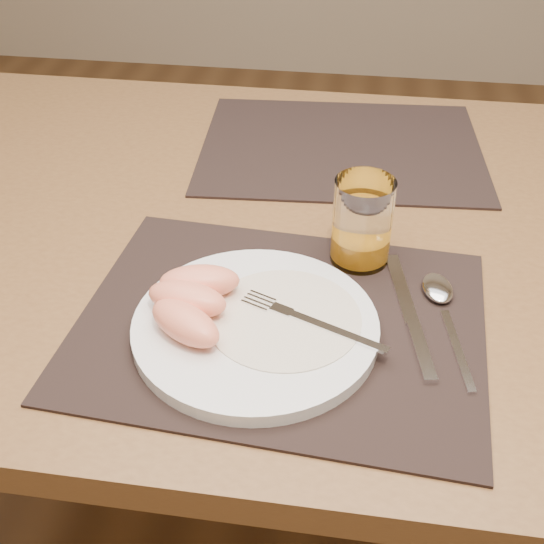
{
  "coord_description": "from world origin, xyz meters",
  "views": [
    {
      "loc": [
        0.07,
        -0.79,
        1.26
      ],
      "look_at": [
        -0.03,
        -0.15,
        0.77
      ],
      "focal_mm": 45.0,
      "sensor_mm": 36.0,
      "label": 1
    }
  ],
  "objects_px": {
    "table": "(308,268)",
    "knife": "(412,323)",
    "fork": "(301,318)",
    "juice_glass": "(362,226)",
    "plate": "(256,327)",
    "spoon": "(440,296)",
    "placemat_near": "(281,322)",
    "placemat_far": "(341,147)"
  },
  "relations": [
    {
      "from": "placemat_far",
      "to": "spoon",
      "type": "distance_m",
      "value": 0.4
    },
    {
      "from": "placemat_far",
      "to": "spoon",
      "type": "relative_size",
      "value": 2.34
    },
    {
      "from": "placemat_near",
      "to": "plate",
      "type": "height_order",
      "value": "plate"
    },
    {
      "from": "plate",
      "to": "spoon",
      "type": "xyz_separation_m",
      "value": [
        0.2,
        0.09,
        -0.0
      ]
    },
    {
      "from": "table",
      "to": "knife",
      "type": "height_order",
      "value": "knife"
    },
    {
      "from": "placemat_near",
      "to": "fork",
      "type": "relative_size",
      "value": 2.68
    },
    {
      "from": "table",
      "to": "spoon",
      "type": "xyz_separation_m",
      "value": [
        0.17,
        -0.16,
        0.09
      ]
    },
    {
      "from": "spoon",
      "to": "knife",
      "type": "bearing_deg",
      "value": -123.51
    },
    {
      "from": "table",
      "to": "plate",
      "type": "height_order",
      "value": "plate"
    },
    {
      "from": "plate",
      "to": "fork",
      "type": "distance_m",
      "value": 0.05
    },
    {
      "from": "placemat_far",
      "to": "knife",
      "type": "distance_m",
      "value": 0.44
    },
    {
      "from": "fork",
      "to": "knife",
      "type": "height_order",
      "value": "fork"
    },
    {
      "from": "fork",
      "to": "juice_glass",
      "type": "bearing_deg",
      "value": 68.24
    },
    {
      "from": "table",
      "to": "spoon",
      "type": "distance_m",
      "value": 0.25
    },
    {
      "from": "table",
      "to": "fork",
      "type": "relative_size",
      "value": 8.35
    },
    {
      "from": "spoon",
      "to": "juice_glass",
      "type": "xyz_separation_m",
      "value": [
        -0.1,
        0.07,
        0.04
      ]
    },
    {
      "from": "placemat_near",
      "to": "juice_glass",
      "type": "height_order",
      "value": "juice_glass"
    },
    {
      "from": "placemat_near",
      "to": "juice_glass",
      "type": "distance_m",
      "value": 0.16
    },
    {
      "from": "placemat_near",
      "to": "placemat_far",
      "type": "height_order",
      "value": "same"
    },
    {
      "from": "placemat_near",
      "to": "fork",
      "type": "height_order",
      "value": "fork"
    },
    {
      "from": "placemat_far",
      "to": "knife",
      "type": "bearing_deg",
      "value": -75.76
    },
    {
      "from": "plate",
      "to": "fork",
      "type": "bearing_deg",
      "value": 12.64
    },
    {
      "from": "placemat_near",
      "to": "knife",
      "type": "relative_size",
      "value": 2.06
    },
    {
      "from": "table",
      "to": "juice_glass",
      "type": "bearing_deg",
      "value": -50.69
    },
    {
      "from": "placemat_near",
      "to": "placemat_far",
      "type": "relative_size",
      "value": 1.0
    },
    {
      "from": "juice_glass",
      "to": "fork",
      "type": "bearing_deg",
      "value": -111.76
    },
    {
      "from": "placemat_far",
      "to": "knife",
      "type": "xyz_separation_m",
      "value": [
        0.11,
        -0.43,
        0.0
      ]
    },
    {
      "from": "table",
      "to": "placemat_near",
      "type": "height_order",
      "value": "placemat_near"
    },
    {
      "from": "placemat_far",
      "to": "fork",
      "type": "distance_m",
      "value": 0.45
    },
    {
      "from": "placemat_far",
      "to": "juice_glass",
      "type": "relative_size",
      "value": 4.06
    },
    {
      "from": "table",
      "to": "placemat_far",
      "type": "xyz_separation_m",
      "value": [
        0.03,
        0.22,
        0.09
      ]
    },
    {
      "from": "juice_glass",
      "to": "spoon",
      "type": "bearing_deg",
      "value": -35.43
    },
    {
      "from": "spoon",
      "to": "juice_glass",
      "type": "bearing_deg",
      "value": 144.57
    },
    {
      "from": "table",
      "to": "fork",
      "type": "distance_m",
      "value": 0.25
    },
    {
      "from": "knife",
      "to": "juice_glass",
      "type": "xyz_separation_m",
      "value": [
        -0.07,
        0.12,
        0.05
      ]
    },
    {
      "from": "plate",
      "to": "placemat_near",
      "type": "bearing_deg",
      "value": 42.3
    },
    {
      "from": "knife",
      "to": "placemat_far",
      "type": "bearing_deg",
      "value": 104.24
    },
    {
      "from": "placemat_far",
      "to": "juice_glass",
      "type": "height_order",
      "value": "juice_glass"
    },
    {
      "from": "placemat_near",
      "to": "juice_glass",
      "type": "xyz_separation_m",
      "value": [
        0.08,
        0.13,
        0.05
      ]
    },
    {
      "from": "plate",
      "to": "knife",
      "type": "relative_size",
      "value": 1.23
    },
    {
      "from": "placemat_near",
      "to": "plate",
      "type": "bearing_deg",
      "value": -137.7
    },
    {
      "from": "table",
      "to": "plate",
      "type": "relative_size",
      "value": 5.19
    }
  ]
}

